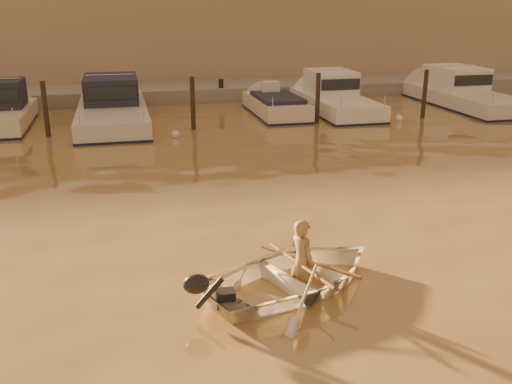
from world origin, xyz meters
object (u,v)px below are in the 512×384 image
object	(u,v)px
dinghy	(297,275)
waterfront_building	(166,42)
moored_boat_2	(112,106)
person	(302,262)
moored_boat_1	(2,111)
moored_boat_3	(276,109)
moored_boat_5	(463,92)
moored_boat_4	(335,98)

from	to	relation	value
dinghy	waterfront_building	xyz separation A→B (m)	(0.17, 26.33, 2.17)
moored_boat_2	waterfront_building	xyz separation A→B (m)	(3.20, 11.00, 1.77)
dinghy	person	xyz separation A→B (m)	(0.09, 0.04, 0.23)
dinghy	moored_boat_1	distance (m)	16.94
moored_boat_2	moored_boat_1	bearing A→B (deg)	180.00
moored_boat_2	moored_boat_3	size ratio (longest dim) A/B	1.57
person	moored_boat_5	bearing A→B (deg)	-63.06
moored_boat_4	moored_boat_5	bearing A→B (deg)	0.00
dinghy	moored_boat_2	bearing A→B (deg)	-11.86
person	moored_boat_4	xyz separation A→B (m)	(6.48, 15.29, 0.17)
person	moored_boat_1	size ratio (longest dim) A/B	0.25
waterfront_building	moored_boat_2	bearing A→B (deg)	-106.22
moored_boat_5	waterfront_building	distance (m)	16.94
moored_boat_1	dinghy	bearing A→B (deg)	-64.89
moored_boat_5	waterfront_building	bearing A→B (deg)	139.25
dinghy	moored_boat_5	size ratio (longest dim) A/B	0.40
person	waterfront_building	bearing A→B (deg)	-23.21
moored_boat_3	waterfront_building	bearing A→B (deg)	108.49
moored_boat_3	dinghy	bearing A→B (deg)	-104.10
moored_boat_1	waterfront_building	world-z (taller)	waterfront_building
moored_boat_2	moored_boat_3	bearing A→B (deg)	0.00
dinghy	person	size ratio (longest dim) A/B	2.22
moored_boat_2	moored_boat_5	xyz separation A→B (m)	(15.97, 0.00, 0.00)
person	moored_boat_4	size ratio (longest dim) A/B	0.21
person	waterfront_building	distance (m)	26.37
dinghy	moored_boat_5	bearing A→B (deg)	-63.19
dinghy	person	world-z (taller)	person
moored_boat_1	moored_boat_5	distance (m)	20.12
dinghy	moored_boat_3	distance (m)	15.81
person	moored_boat_3	distance (m)	15.75
person	moored_boat_5	world-z (taller)	moored_boat_5
moored_boat_5	waterfront_building	world-z (taller)	waterfront_building
moored_boat_1	person	bearing A→B (deg)	-64.55
moored_boat_1	moored_boat_4	distance (m)	13.76
moored_boat_2	moored_boat_5	size ratio (longest dim) A/B	1.06
moored_boat_2	moored_boat_3	distance (m)	6.89
dinghy	moored_boat_1	bearing A→B (deg)	2.07
moored_boat_4	waterfront_building	xyz separation A→B (m)	(-6.40, 11.00, 1.77)
moored_boat_2	moored_boat_5	distance (m)	15.97
moored_boat_3	waterfront_building	world-z (taller)	waterfront_building
moored_boat_1	moored_boat_4	world-z (taller)	same
moored_boat_2	dinghy	bearing A→B (deg)	-78.83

